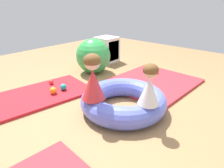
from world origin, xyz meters
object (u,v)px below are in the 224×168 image
object	(u,v)px
play_ball_orange	(53,91)
inflatable_cushion	(123,100)
play_ball_yellow	(157,91)
child_in_white	(149,85)
play_ball_red	(51,82)
play_ball_green	(156,71)
storage_cube	(108,50)
child_in_red	(93,78)
play_ball_teal	(63,87)
exercise_ball_large	(93,56)

from	to	relation	value
play_ball_orange	inflatable_cushion	bearing A→B (deg)	-69.39
play_ball_yellow	child_in_white	bearing A→B (deg)	-159.55
play_ball_yellow	play_ball_red	xyz separation A→B (m)	(-0.83, 1.52, -0.01)
play_ball_red	play_ball_green	size ratio (longest dim) A/B	0.82
play_ball_yellow	storage_cube	xyz separation A→B (m)	(0.85, 1.79, 0.19)
child_in_red	play_ball_teal	bearing A→B (deg)	-38.55
inflatable_cushion	child_in_red	bearing A→B (deg)	159.42
child_in_white	play_ball_teal	size ratio (longest dim) A/B	4.67
child_in_red	play_ball_red	xyz separation A→B (m)	(0.18, 1.22, -0.45)
play_ball_green	play_ball_teal	bearing A→B (deg)	156.89
child_in_white	storage_cube	size ratio (longest dim) A/B	0.84
child_in_red	play_ball_green	world-z (taller)	child_in_red
exercise_ball_large	inflatable_cushion	bearing A→B (deg)	-119.03
inflatable_cushion	child_in_white	size ratio (longest dim) A/B	2.37
inflatable_cushion	play_ball_green	size ratio (longest dim) A/B	11.75
play_ball_red	storage_cube	world-z (taller)	storage_cube
inflatable_cushion	storage_cube	bearing A→B (deg)	48.04
play_ball_green	exercise_ball_large	distance (m)	1.24
inflatable_cushion	play_ball_red	xyz separation A→B (m)	(-0.21, 1.37, -0.06)
exercise_ball_large	play_ball_orange	bearing A→B (deg)	-164.56
child_in_white	play_ball_green	world-z (taller)	child_in_white
child_in_white	play_ball_red	xyz separation A→B (m)	(-0.13, 1.78, -0.42)
play_ball_orange	storage_cube	size ratio (longest dim) A/B	0.19
inflatable_cushion	storage_cube	distance (m)	2.21
inflatable_cushion	play_ball_orange	bearing A→B (deg)	110.61
play_ball_green	play_ball_yellow	bearing A→B (deg)	-148.57
play_ball_yellow	storage_cube	bearing A→B (deg)	64.56
child_in_red	storage_cube	bearing A→B (deg)	-78.21
exercise_ball_large	play_ball_green	bearing A→B (deg)	-56.51
child_in_red	play_ball_yellow	xyz separation A→B (m)	(1.02, -0.29, -0.44)
child_in_white	storage_cube	xyz separation A→B (m)	(1.55, 2.05, -0.22)
play_ball_green	inflatable_cushion	bearing A→B (deg)	-166.66
child_in_white	play_ball_yellow	world-z (taller)	child_in_white
exercise_ball_large	play_ball_teal	bearing A→B (deg)	-161.64
child_in_red	play_ball_orange	size ratio (longest dim) A/B	5.18
inflatable_cushion	play_ball_orange	distance (m)	1.10
child_in_red	exercise_ball_large	distance (m)	1.66
exercise_ball_large	play_ball_yellow	bearing A→B (deg)	-94.67
play_ball_red	storage_cube	bearing A→B (deg)	9.16
play_ball_orange	storage_cube	world-z (taller)	storage_cube
play_ball_red	storage_cube	size ratio (longest dim) A/B	0.14
play_ball_yellow	play_ball_teal	distance (m)	1.44
play_ball_red	play_ball_orange	distance (m)	0.38
play_ball_yellow	exercise_ball_large	world-z (taller)	exercise_ball_large
inflatable_cushion	play_ball_yellow	xyz separation A→B (m)	(0.62, -0.15, -0.05)
play_ball_teal	exercise_ball_large	distance (m)	1.04
child_in_red	storage_cube	xyz separation A→B (m)	(1.87, 1.49, -0.25)
play_ball_yellow	storage_cube	size ratio (longest dim) A/B	0.18
child_in_red	inflatable_cushion	bearing A→B (deg)	-137.48
child_in_white	exercise_ball_large	world-z (taller)	child_in_white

